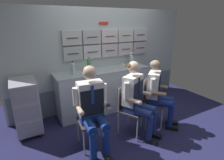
{
  "coord_description": "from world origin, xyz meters",
  "views": [
    {
      "loc": [
        -1.81,
        -2.13,
        1.89
      ],
      "look_at": [
        -0.37,
        0.42,
        0.92
      ],
      "focal_mm": 28.6,
      "sensor_mm": 36.0,
      "label": 1
    }
  ],
  "objects_px": {
    "crew_member_right": "(137,96)",
    "folding_chair_near_trolley": "(149,98)",
    "crew_member_near_trolley": "(158,91)",
    "water_bottle_blue_cap": "(89,65)",
    "folding_chair_left": "(90,113)",
    "folding_chair_right": "(128,104)",
    "espresso_cup_small": "(123,66)",
    "snack_banana": "(125,65)",
    "service_trolley": "(26,105)",
    "crew_member_left": "(92,106)"
  },
  "relations": [
    {
      "from": "crew_member_near_trolley",
      "to": "espresso_cup_small",
      "type": "height_order",
      "value": "crew_member_near_trolley"
    },
    {
      "from": "crew_member_right",
      "to": "crew_member_left",
      "type": "bearing_deg",
      "value": 177.85
    },
    {
      "from": "crew_member_left",
      "to": "folding_chair_left",
      "type": "bearing_deg",
      "value": 84.46
    },
    {
      "from": "folding_chair_near_trolley",
      "to": "espresso_cup_small",
      "type": "bearing_deg",
      "value": 93.01
    },
    {
      "from": "espresso_cup_small",
      "to": "folding_chair_near_trolley",
      "type": "bearing_deg",
      "value": -86.99
    },
    {
      "from": "service_trolley",
      "to": "crew_member_near_trolley",
      "type": "height_order",
      "value": "crew_member_near_trolley"
    },
    {
      "from": "folding_chair_near_trolley",
      "to": "snack_banana",
      "type": "xyz_separation_m",
      "value": [
        0.09,
        0.96,
        0.42
      ]
    },
    {
      "from": "folding_chair_right",
      "to": "crew_member_right",
      "type": "bearing_deg",
      "value": -62.47
    },
    {
      "from": "folding_chair_right",
      "to": "folding_chair_left",
      "type": "bearing_deg",
      "value": 176.19
    },
    {
      "from": "folding_chair_left",
      "to": "snack_banana",
      "type": "bearing_deg",
      "value": 36.78
    },
    {
      "from": "crew_member_right",
      "to": "snack_banana",
      "type": "distance_m",
      "value": 1.27
    },
    {
      "from": "service_trolley",
      "to": "water_bottle_blue_cap",
      "type": "xyz_separation_m",
      "value": [
        1.2,
        0.03,
        0.55
      ]
    },
    {
      "from": "snack_banana",
      "to": "folding_chair_right",
      "type": "bearing_deg",
      "value": -120.16
    },
    {
      "from": "espresso_cup_small",
      "to": "snack_banana",
      "type": "distance_m",
      "value": 0.19
    },
    {
      "from": "folding_chair_near_trolley",
      "to": "folding_chair_left",
      "type": "bearing_deg",
      "value": 179.69
    },
    {
      "from": "folding_chair_left",
      "to": "crew_member_right",
      "type": "distance_m",
      "value": 0.81
    },
    {
      "from": "service_trolley",
      "to": "crew_member_near_trolley",
      "type": "relative_size",
      "value": 0.77
    },
    {
      "from": "service_trolley",
      "to": "crew_member_left",
      "type": "distance_m",
      "value": 1.29
    },
    {
      "from": "crew_member_right",
      "to": "folding_chair_left",
      "type": "bearing_deg",
      "value": 166.32
    },
    {
      "from": "folding_chair_near_trolley",
      "to": "crew_member_near_trolley",
      "type": "xyz_separation_m",
      "value": [
        0.11,
        -0.12,
        0.16
      ]
    },
    {
      "from": "service_trolley",
      "to": "folding_chair_near_trolley",
      "type": "xyz_separation_m",
      "value": [
        2.03,
        -0.81,
        0.01
      ]
    },
    {
      "from": "folding_chair_left",
      "to": "water_bottle_blue_cap",
      "type": "distance_m",
      "value": 1.06
    },
    {
      "from": "folding_chair_left",
      "to": "folding_chair_near_trolley",
      "type": "height_order",
      "value": "same"
    },
    {
      "from": "folding_chair_near_trolley",
      "to": "crew_member_near_trolley",
      "type": "bearing_deg",
      "value": -48.74
    },
    {
      "from": "service_trolley",
      "to": "espresso_cup_small",
      "type": "xyz_separation_m",
      "value": [
        1.98,
        0.02,
        0.45
      ]
    },
    {
      "from": "folding_chair_left",
      "to": "espresso_cup_small",
      "type": "bearing_deg",
      "value": 35.88
    },
    {
      "from": "crew_member_right",
      "to": "snack_banana",
      "type": "relative_size",
      "value": 7.49
    },
    {
      "from": "folding_chair_right",
      "to": "crew_member_near_trolley",
      "type": "bearing_deg",
      "value": -7.81
    },
    {
      "from": "water_bottle_blue_cap",
      "to": "snack_banana",
      "type": "distance_m",
      "value": 0.93
    },
    {
      "from": "folding_chair_left",
      "to": "crew_member_right",
      "type": "bearing_deg",
      "value": -13.68
    },
    {
      "from": "service_trolley",
      "to": "folding_chair_left",
      "type": "distance_m",
      "value": 1.17
    },
    {
      "from": "crew_member_left",
      "to": "water_bottle_blue_cap",
      "type": "relative_size",
      "value": 4.18
    },
    {
      "from": "folding_chair_right",
      "to": "crew_member_near_trolley",
      "type": "height_order",
      "value": "crew_member_near_trolley"
    },
    {
      "from": "crew_member_right",
      "to": "water_bottle_blue_cap",
      "type": "distance_m",
      "value": 1.15
    },
    {
      "from": "service_trolley",
      "to": "folding_chair_right",
      "type": "xyz_separation_m",
      "value": [
        1.54,
        -0.85,
        0.01
      ]
    },
    {
      "from": "crew_member_left",
      "to": "crew_member_near_trolley",
      "type": "relative_size",
      "value": 1.04
    },
    {
      "from": "folding_chair_left",
      "to": "crew_member_near_trolley",
      "type": "bearing_deg",
      "value": -5.67
    },
    {
      "from": "crew_member_left",
      "to": "folding_chair_near_trolley",
      "type": "relative_size",
      "value": 1.53
    },
    {
      "from": "water_bottle_blue_cap",
      "to": "snack_banana",
      "type": "height_order",
      "value": "water_bottle_blue_cap"
    },
    {
      "from": "service_trolley",
      "to": "espresso_cup_small",
      "type": "relative_size",
      "value": 10.91
    },
    {
      "from": "service_trolley",
      "to": "crew_member_left",
      "type": "bearing_deg",
      "value": -49.35
    },
    {
      "from": "service_trolley",
      "to": "folding_chair_left",
      "type": "xyz_separation_m",
      "value": [
        0.84,
        -0.81,
        0.01
      ]
    },
    {
      "from": "folding_chair_right",
      "to": "espresso_cup_small",
      "type": "relative_size",
      "value": 9.61
    },
    {
      "from": "crew_member_near_trolley",
      "to": "water_bottle_blue_cap",
      "type": "relative_size",
      "value": 4.01
    },
    {
      "from": "folding_chair_left",
      "to": "espresso_cup_small",
      "type": "height_order",
      "value": "espresso_cup_small"
    },
    {
      "from": "crew_member_right",
      "to": "folding_chair_near_trolley",
      "type": "xyz_separation_m",
      "value": [
        0.42,
        0.18,
        -0.19
      ]
    },
    {
      "from": "folding_chair_left",
      "to": "crew_member_right",
      "type": "xyz_separation_m",
      "value": [
        0.77,
        -0.19,
        0.19
      ]
    },
    {
      "from": "folding_chair_left",
      "to": "crew_member_left",
      "type": "relative_size",
      "value": 0.65
    },
    {
      "from": "water_bottle_blue_cap",
      "to": "folding_chair_left",
      "type": "bearing_deg",
      "value": -113.3
    },
    {
      "from": "service_trolley",
      "to": "water_bottle_blue_cap",
      "type": "distance_m",
      "value": 1.32
    }
  ]
}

